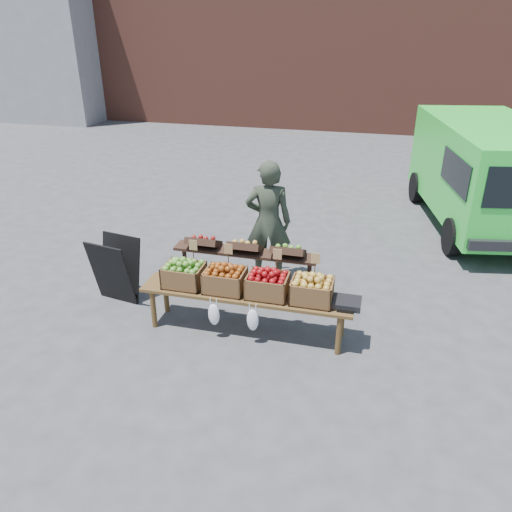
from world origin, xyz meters
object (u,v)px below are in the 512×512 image
(chalkboard_sign, at_px, (116,270))
(crate_red_apples, at_px, (268,286))
(vendor, at_px, (268,222))
(crate_russet_pears, at_px, (225,280))
(weighing_scale, at_px, (347,303))
(back_table, at_px, (245,269))
(crate_golden_apples, at_px, (184,275))
(crate_green_apples, at_px, (312,291))
(display_bench, at_px, (246,312))
(delivery_van, at_px, (485,177))

(chalkboard_sign, xyz_separation_m, crate_red_apples, (2.27, -0.32, 0.23))
(vendor, bearing_deg, crate_russet_pears, 71.85)
(vendor, bearing_deg, weighing_scale, 121.14)
(chalkboard_sign, bearing_deg, back_table, 22.64)
(crate_golden_apples, relative_size, crate_green_apples, 1.00)
(display_bench, bearing_deg, vendor, 92.48)
(crate_golden_apples, height_order, crate_russet_pears, same)
(crate_golden_apples, relative_size, crate_red_apples, 1.00)
(back_table, bearing_deg, vendor, 79.29)
(crate_golden_apples, bearing_deg, crate_russet_pears, 0.00)
(chalkboard_sign, bearing_deg, crate_green_apples, 3.49)
(vendor, bearing_deg, display_bench, 82.32)
(crate_russet_pears, relative_size, weighing_scale, 1.47)
(weighing_scale, bearing_deg, crate_golden_apples, 180.00)
(crate_golden_apples, xyz_separation_m, crate_green_apples, (1.65, 0.00, 0.00))
(vendor, xyz_separation_m, crate_red_apples, (0.34, -1.50, -0.23))
(delivery_van, xyz_separation_m, back_table, (-3.60, -3.92, -0.46))
(chalkboard_sign, height_order, display_bench, chalkboard_sign)
(crate_russet_pears, distance_m, crate_green_apples, 1.10)
(delivery_van, bearing_deg, back_table, -143.02)
(back_table, xyz_separation_m, crate_green_apples, (1.04, -0.72, 0.19))
(crate_golden_apples, bearing_deg, chalkboard_sign, 164.82)
(vendor, xyz_separation_m, crate_golden_apples, (-0.76, -1.50, -0.23))
(chalkboard_sign, relative_size, crate_green_apples, 1.92)
(back_table, relative_size, crate_russet_pears, 4.20)
(back_table, xyz_separation_m, crate_red_apples, (0.49, -0.72, 0.19))
(back_table, distance_m, display_bench, 0.79)
(crate_russet_pears, bearing_deg, display_bench, 0.00)
(vendor, bearing_deg, back_table, 69.14)
(display_bench, xyz_separation_m, crate_green_apples, (0.82, 0.00, 0.42))
(crate_golden_apples, relative_size, crate_russet_pears, 1.00)
(crate_green_apples, distance_m, weighing_scale, 0.44)
(crate_red_apples, bearing_deg, vendor, 102.79)
(crate_golden_apples, distance_m, weighing_scale, 2.08)
(vendor, relative_size, crate_golden_apples, 3.76)
(display_bench, distance_m, crate_russet_pears, 0.51)
(weighing_scale, bearing_deg, back_table, 153.78)
(chalkboard_sign, relative_size, crate_golden_apples, 1.92)
(vendor, xyz_separation_m, crate_russet_pears, (-0.21, -1.50, -0.23))
(vendor, relative_size, chalkboard_sign, 1.96)
(crate_red_apples, relative_size, crate_green_apples, 1.00)
(delivery_van, bearing_deg, crate_golden_apples, -142.69)
(crate_green_apples, xyz_separation_m, weighing_scale, (0.43, 0.00, -0.10))
(back_table, height_order, crate_green_apples, back_table)
(chalkboard_sign, relative_size, display_bench, 0.35)
(back_table, height_order, crate_red_apples, back_table)
(weighing_scale, bearing_deg, crate_green_apples, 180.00)
(vendor, height_order, weighing_scale, vendor)
(vendor, height_order, crate_red_apples, vendor)
(chalkboard_sign, relative_size, crate_red_apples, 1.92)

